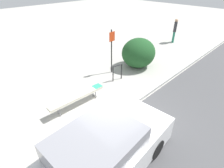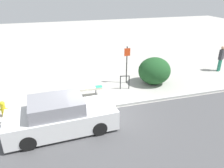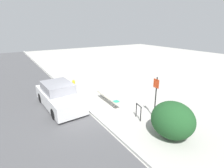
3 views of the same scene
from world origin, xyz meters
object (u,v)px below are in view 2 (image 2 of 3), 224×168
(bench, at_px, (80,90))
(sign_post, at_px, (127,62))
(fire_hydrant, at_px, (3,108))
(parked_car_near, at_px, (61,117))
(bike_rack, at_px, (125,81))
(pedestrian, at_px, (221,58))

(bench, distance_m, sign_post, 3.32)
(fire_hydrant, bearing_deg, bench, 14.17)
(fire_hydrant, relative_size, parked_car_near, 0.17)
(bike_rack, relative_size, parked_car_near, 0.19)
(sign_post, height_order, pedestrian, sign_post)
(bike_rack, height_order, pedestrian, pedestrian)
(fire_hydrant, distance_m, parked_car_near, 3.09)
(pedestrian, distance_m, parked_car_near, 11.88)
(bike_rack, distance_m, sign_post, 1.24)
(bench, distance_m, fire_hydrant, 3.78)
(bike_rack, height_order, parked_car_near, parked_car_near)
(bench, relative_size, parked_car_near, 0.54)
(fire_hydrant, bearing_deg, sign_post, 16.84)
(bench, relative_size, pedestrian, 1.35)
(bench, relative_size, sign_post, 1.04)
(fire_hydrant, bearing_deg, parked_car_near, -36.74)
(bike_rack, relative_size, fire_hydrant, 1.08)
(bench, distance_m, pedestrian, 10.06)
(bench, height_order, fire_hydrant, fire_hydrant)
(pedestrian, bearing_deg, sign_post, -23.28)
(bike_rack, distance_m, fire_hydrant, 6.40)
(bike_rack, bearing_deg, pedestrian, 7.36)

